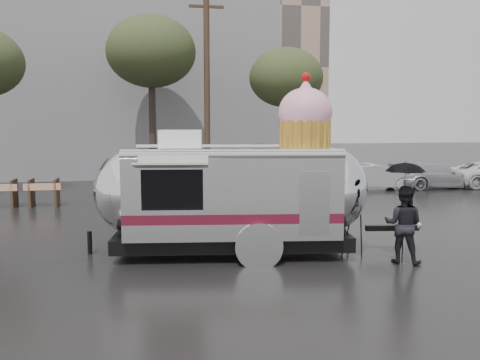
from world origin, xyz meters
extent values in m
plane|color=black|center=(0.00, 0.00, 0.00)|extent=(120.00, 120.00, 0.00)
cylinder|color=black|center=(3.26, 4.35, 0.01)|extent=(2.70, 2.70, 0.01)
cylinder|color=black|center=(1.27, 3.47, 0.01)|extent=(2.96, 2.96, 0.01)
cylinder|color=black|center=(2.19, 4.37, 0.01)|extent=(2.26, 2.26, 0.01)
cube|color=slate|center=(-4.00, 24.00, 6.50)|extent=(22.00, 12.00, 13.00)
cylinder|color=#473323|center=(2.50, 14.00, 4.50)|extent=(0.28, 0.28, 9.00)
cube|color=#473323|center=(2.50, 14.00, 8.30)|extent=(1.60, 0.12, 0.12)
cylinder|color=#382D26|center=(0.00, 15.00, 3.38)|extent=(0.32, 0.32, 6.75)
ellipsoid|color=#2E3B1B|center=(0.00, 15.00, 6.38)|extent=(4.20, 4.20, 3.30)
cylinder|color=#382D26|center=(6.00, 13.00, 2.70)|extent=(0.32, 0.32, 5.40)
ellipsoid|color=#2E3B1B|center=(6.00, 13.00, 5.10)|extent=(3.36, 3.36, 2.64)
cube|color=#473323|center=(-5.10, 10.00, 0.50)|extent=(0.08, 0.80, 1.00)
cube|color=#473323|center=(-4.50, 10.00, 0.50)|extent=(0.08, 0.80, 1.00)
cube|color=#473323|center=(-3.60, 10.00, 0.50)|extent=(0.08, 0.80, 1.00)
cube|color=#E5590C|center=(-4.05, 9.62, 0.75)|extent=(1.30, 0.04, 0.25)
imported|color=silver|center=(7.00, 12.00, 0.70)|extent=(4.00, 1.80, 1.40)
imported|color=#B2B2B7|center=(10.00, 12.00, 0.70)|extent=(4.00, 1.80, 1.40)
imported|color=#B2B2B7|center=(13.00, 12.00, 0.72)|extent=(4.20, 1.80, 1.44)
cube|color=silver|center=(1.73, 2.10, 1.52)|extent=(5.04, 3.06, 1.95)
ellipsoid|color=silver|center=(4.09, 1.80, 1.52)|extent=(1.92, 2.67, 1.95)
ellipsoid|color=silver|center=(-0.64, 2.39, 1.52)|extent=(1.92, 2.67, 1.95)
cube|color=black|center=(1.73, 2.10, 0.38)|extent=(5.64, 2.82, 0.33)
cylinder|color=black|center=(2.12, 0.92, 0.38)|extent=(0.78, 0.33, 0.76)
cylinder|color=black|center=(2.40, 3.14, 0.38)|extent=(0.78, 0.33, 0.76)
cylinder|color=silver|center=(2.11, 0.77, 0.43)|extent=(1.05, 0.24, 1.04)
cube|color=black|center=(5.60, 1.61, 0.54)|extent=(1.31, 0.29, 0.13)
sphere|color=silver|center=(6.24, 1.53, 0.60)|extent=(0.19, 0.19, 0.17)
cylinder|color=black|center=(-1.61, 2.51, 0.27)|extent=(0.12, 0.12, 0.54)
cube|color=#540F20|center=(1.57, 0.87, 1.03)|extent=(4.73, 0.62, 0.22)
cube|color=#540F20|center=(1.88, 3.33, 1.03)|extent=(4.73, 0.62, 0.22)
cube|color=black|center=(0.28, 1.01, 1.68)|extent=(1.29, 0.19, 0.87)
cube|color=#B3AFA6|center=(0.25, 0.75, 2.22)|extent=(1.57, 0.72, 0.16)
cube|color=silver|center=(3.29, 0.64, 1.35)|extent=(0.65, 0.11, 1.41)
cube|color=white|center=(0.54, 2.25, 2.71)|extent=(1.05, 0.82, 0.41)
cylinder|color=gold|center=(3.45, 1.88, 2.82)|extent=(1.26, 1.26, 0.65)
ellipsoid|color=#FFB0CD|center=(3.45, 1.88, 3.34)|extent=(1.40, 1.40, 1.13)
cone|color=#FFB0CD|center=(3.45, 1.88, 3.90)|extent=(0.60, 0.60, 0.43)
sphere|color=red|center=(3.45, 1.88, 4.14)|extent=(0.24, 0.24, 0.22)
imported|color=black|center=(5.29, 0.51, 0.86)|extent=(0.94, 0.86, 1.72)
imported|color=black|center=(5.29, 0.51, 1.90)|extent=(1.04, 1.04, 0.71)
cylinder|color=black|center=(5.29, 0.51, 0.83)|extent=(0.02, 0.02, 1.65)
cylinder|color=black|center=(4.66, 1.31, 0.64)|extent=(0.08, 0.30, 1.30)
cylinder|color=black|center=(4.36, 1.57, 0.64)|extent=(0.29, 0.12, 1.30)
cylinder|color=black|center=(4.28, 1.18, 0.64)|extent=(0.24, 0.21, 1.31)
cube|color=black|center=(4.43, 1.35, 1.31)|extent=(0.13, 0.11, 0.09)
camera|label=1|loc=(-0.18, -9.65, 3.11)|focal=38.00mm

